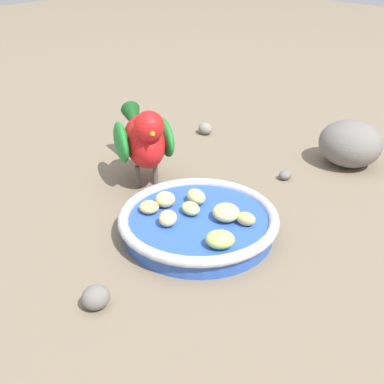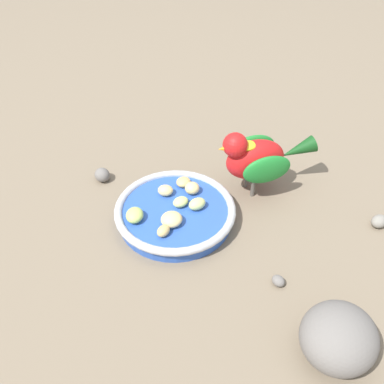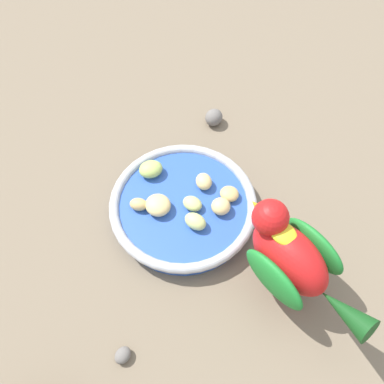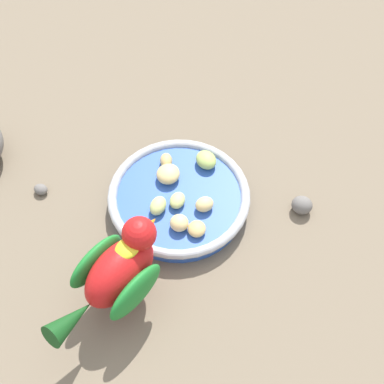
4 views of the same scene
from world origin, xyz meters
The scene contains 15 objects.
ground_plane centered at (0.00, 0.00, 0.00)m, with size 4.00×4.00×0.00m, color #756651.
feeding_bowl centered at (0.00, 0.03, 0.02)m, with size 0.21×0.21×0.03m.
apple_piece_0 centered at (0.02, 0.00, 0.04)m, with size 0.04×0.04×0.02m, color #E5C67F.
apple_piece_1 centered at (0.03, 0.06, 0.04)m, with size 0.03×0.02×0.02m, color #C6D17A.
apple_piece_2 centered at (-0.04, 0.05, 0.04)m, with size 0.03×0.02×0.02m, color #E5C67F.
apple_piece_3 centered at (0.03, -0.03, 0.03)m, with size 0.03×0.02×0.02m, color tan.
apple_piece_4 centered at (-0.03, -0.03, 0.04)m, with size 0.04×0.03×0.02m, color #B2CC66.
apple_piece_5 centered at (0.00, 0.04, 0.03)m, with size 0.03×0.02×0.02m, color #C6D17A.
apple_piece_6 centered at (-0.01, 0.08, 0.04)m, with size 0.03×0.03×0.02m, color #E5C67F.
apple_piece_7 centered at (-0.03, 0.09, 0.03)m, with size 0.03×0.03×0.02m, color tan.
parrot centered at (0.05, 0.19, 0.08)m, with size 0.13×0.18×0.14m.
rock_large centered at (0.33, -0.01, 0.04)m, with size 0.11×0.10×0.08m, color slate.
pebble_0 centered at (0.21, 0.03, 0.01)m, with size 0.02×0.02×0.02m, color slate.
pebble_1 centered at (0.27, 0.26, 0.01)m, with size 0.03×0.02×0.02m, color gray.
pebble_2 centered at (-0.18, 0.01, 0.01)m, with size 0.03×0.03×0.03m, color slate.
Camera 1 is at (-0.43, -0.35, 0.38)m, focal length 48.04 mm.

